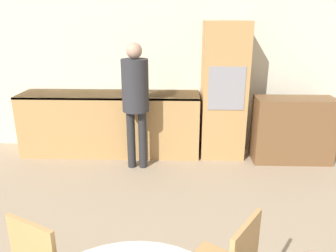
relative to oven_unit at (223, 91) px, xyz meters
name	(u,v)px	position (x,y,z in m)	size (l,w,h in m)	color
wall_back	(176,66)	(-0.69, 0.34, 0.32)	(6.34, 0.05, 2.60)	beige
kitchen_counter	(111,123)	(-1.68, -0.01, -0.50)	(2.66, 0.60, 0.93)	tan
oven_unit	(223,91)	(0.00, 0.00, 0.00)	(0.63, 0.59, 1.96)	tan
sideboard	(293,130)	(0.99, -0.22, -0.51)	(1.11, 0.45, 0.94)	brown
person_standing	(135,93)	(-1.22, -0.52, 0.08)	(0.35, 0.35, 1.71)	#262628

